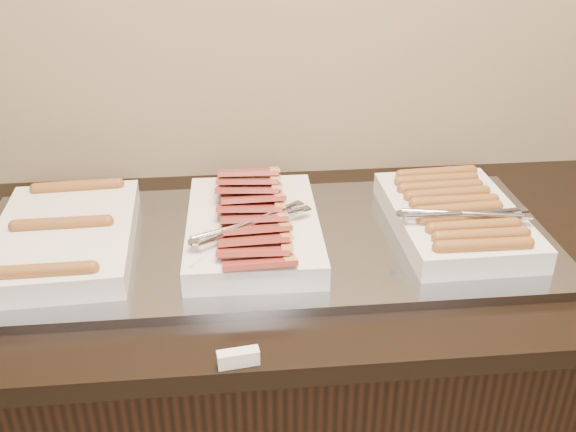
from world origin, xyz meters
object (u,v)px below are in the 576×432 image
object	(u,v)px
dish_left	(65,236)
dish_right	(455,216)
counter	(258,404)
warming_tray	(265,242)
dish_center	(253,225)

from	to	relation	value
dish_left	dish_right	size ratio (longest dim) A/B	1.06
counter	dish_right	size ratio (longest dim) A/B	5.28
counter	warming_tray	xyz separation A→B (m)	(0.02, 0.00, 0.46)
counter	warming_tray	size ratio (longest dim) A/B	1.72
counter	warming_tray	bearing A→B (deg)	0.00
dish_right	dish_center	bearing A→B (deg)	179.06
dish_center	counter	bearing A→B (deg)	98.78
dish_left	dish_center	xyz separation A→B (m)	(0.38, -0.00, 0.01)
warming_tray	dish_left	distance (m)	0.40
warming_tray	dish_center	xyz separation A→B (m)	(-0.02, -0.00, 0.04)
warming_tray	dish_center	world-z (taller)	dish_center
dish_center	dish_left	bearing A→B (deg)	-179.33
warming_tray	dish_left	world-z (taller)	dish_left
dish_center	dish_right	size ratio (longest dim) A/B	1.09
counter	warming_tray	world-z (taller)	warming_tray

